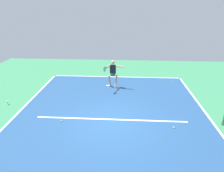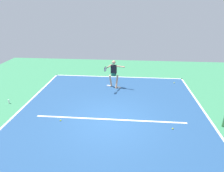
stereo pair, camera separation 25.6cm
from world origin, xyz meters
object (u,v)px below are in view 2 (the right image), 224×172
object	(u,v)px
tennis_ball_far_corner	(61,120)
water_bottle	(9,102)
tennis_ball_near_service_line	(173,129)
tennis_ball_near_player	(174,83)
tennis_player	(114,72)

from	to	relation	value
tennis_ball_far_corner	water_bottle	world-z (taller)	water_bottle
tennis_ball_far_corner	tennis_ball_near_service_line	distance (m)	4.96
tennis_ball_near_player	water_bottle	xyz separation A→B (m)	(9.40, 3.75, 0.08)
tennis_player	tennis_ball_near_player	distance (m)	4.26
tennis_ball_near_player	water_bottle	world-z (taller)	water_bottle
tennis_player	tennis_ball_far_corner	size ratio (longest dim) A/B	26.79
tennis_ball_far_corner	tennis_ball_near_service_line	bearing A→B (deg)	177.69
tennis_ball_far_corner	tennis_ball_near_player	world-z (taller)	same
tennis_player	tennis_ball_near_player	world-z (taller)	tennis_player
tennis_ball_near_player	tennis_ball_near_service_line	xyz separation A→B (m)	(1.14, 5.37, 0.00)
tennis_player	tennis_ball_far_corner	xyz separation A→B (m)	(2.08, 4.12, -0.98)
water_bottle	tennis_ball_near_service_line	bearing A→B (deg)	168.88
tennis_player	tennis_ball_near_player	xyz separation A→B (m)	(-4.01, -1.06, -0.98)
tennis_ball_near_service_line	water_bottle	distance (m)	8.42
tennis_player	water_bottle	world-z (taller)	tennis_player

